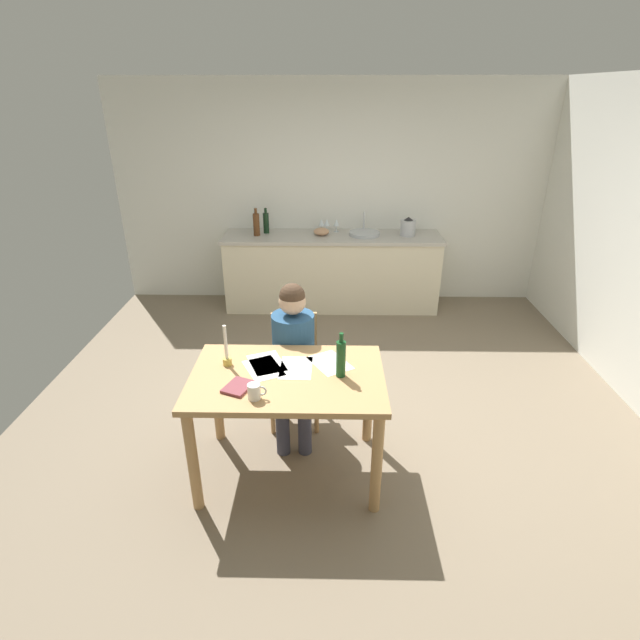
% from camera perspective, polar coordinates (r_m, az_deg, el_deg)
% --- Properties ---
extents(ground_plane, '(5.20, 5.20, 0.04)m').
position_cam_1_polar(ground_plane, '(4.21, 1.43, -10.71)').
color(ground_plane, '#7A6B56').
extents(wall_back, '(5.20, 0.12, 2.60)m').
position_cam_1_polar(wall_back, '(6.12, 1.45, 14.38)').
color(wall_back, silver).
rests_on(wall_back, ground).
extents(kitchen_counter, '(2.57, 0.64, 0.90)m').
position_cam_1_polar(kitchen_counter, '(5.99, 1.38, 5.73)').
color(kitchen_counter, beige).
rests_on(kitchen_counter, ground).
extents(dining_table, '(1.25, 0.82, 0.79)m').
position_cam_1_polar(dining_table, '(3.24, -3.80, -8.27)').
color(dining_table, tan).
rests_on(dining_table, ground).
extents(chair_at_table, '(0.42, 0.42, 0.87)m').
position_cam_1_polar(chair_at_table, '(3.88, -3.00, -5.08)').
color(chair_at_table, tan).
rests_on(chair_at_table, ground).
extents(person_seated, '(0.33, 0.60, 1.19)m').
position_cam_1_polar(person_seated, '(3.66, -3.13, -3.71)').
color(person_seated, navy).
rests_on(person_seated, ground).
extents(coffee_mug, '(0.12, 0.08, 0.10)m').
position_cam_1_polar(coffee_mug, '(2.94, -7.63, -8.26)').
color(coffee_mug, white).
rests_on(coffee_mug, dining_table).
extents(candlestick, '(0.06, 0.06, 0.29)m').
position_cam_1_polar(candlestick, '(3.30, -10.82, -3.91)').
color(candlestick, gold).
rests_on(candlestick, dining_table).
extents(book_magazine, '(0.20, 0.23, 0.02)m').
position_cam_1_polar(book_magazine, '(3.07, -9.51, -7.69)').
color(book_magazine, brown).
rests_on(book_magazine, dining_table).
extents(paper_letter, '(0.32, 0.36, 0.00)m').
position_cam_1_polar(paper_letter, '(3.26, -6.59, -5.60)').
color(paper_letter, white).
rests_on(paper_letter, dining_table).
extents(paper_bill, '(0.33, 0.36, 0.00)m').
position_cam_1_polar(paper_bill, '(3.30, 1.16, -5.01)').
color(paper_bill, white).
rests_on(paper_bill, dining_table).
extents(paper_envelope, '(0.21, 0.30, 0.00)m').
position_cam_1_polar(paper_envelope, '(3.25, -2.82, -5.58)').
color(paper_envelope, white).
rests_on(paper_envelope, dining_table).
extents(paper_receipt, '(0.31, 0.35, 0.00)m').
position_cam_1_polar(paper_receipt, '(3.32, -6.23, -5.00)').
color(paper_receipt, white).
rests_on(paper_receipt, dining_table).
extents(wine_bottle_on_table, '(0.06, 0.06, 0.30)m').
position_cam_1_polar(wine_bottle_on_table, '(3.10, 2.45, -4.46)').
color(wine_bottle_on_table, '#194C23').
rests_on(wine_bottle_on_table, dining_table).
extents(sink_unit, '(0.36, 0.36, 0.24)m').
position_cam_1_polar(sink_unit, '(5.87, 5.19, 10.04)').
color(sink_unit, '#B2B7BC').
rests_on(sink_unit, kitchen_counter).
extents(bottle_oil, '(0.08, 0.08, 0.32)m').
position_cam_1_polar(bottle_oil, '(5.85, -7.43, 11.03)').
color(bottle_oil, '#593319').
rests_on(bottle_oil, kitchen_counter).
extents(bottle_vinegar, '(0.07, 0.07, 0.30)m').
position_cam_1_polar(bottle_vinegar, '(5.95, -6.31, 11.22)').
color(bottle_vinegar, black).
rests_on(bottle_vinegar, kitchen_counter).
extents(mixing_bowl, '(0.19, 0.19, 0.08)m').
position_cam_1_polar(mixing_bowl, '(5.85, 0.17, 10.27)').
color(mixing_bowl, tan).
rests_on(mixing_bowl, kitchen_counter).
extents(stovetop_kettle, '(0.18, 0.18, 0.22)m').
position_cam_1_polar(stovetop_kettle, '(5.90, 10.21, 10.60)').
color(stovetop_kettle, '#B7BABF').
rests_on(stovetop_kettle, kitchen_counter).
extents(wine_glass_near_sink, '(0.07, 0.07, 0.15)m').
position_cam_1_polar(wine_glass_near_sink, '(5.97, 1.92, 11.25)').
color(wine_glass_near_sink, silver).
rests_on(wine_glass_near_sink, kitchen_counter).
extents(wine_glass_by_kettle, '(0.07, 0.07, 0.15)m').
position_cam_1_polar(wine_glass_by_kettle, '(5.97, 0.80, 11.26)').
color(wine_glass_by_kettle, silver).
rests_on(wine_glass_by_kettle, kitchen_counter).
extents(wine_glass_back_left, '(0.07, 0.07, 0.15)m').
position_cam_1_polar(wine_glass_back_left, '(5.97, 0.16, 11.26)').
color(wine_glass_back_left, silver).
rests_on(wine_glass_back_left, kitchen_counter).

